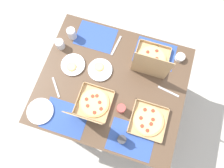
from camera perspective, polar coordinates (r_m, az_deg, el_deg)
ground_plane at (r=2.45m, az=-0.00°, el=-5.13°), size 6.00×6.00×0.00m
dining_table at (r=1.81m, az=-0.00°, el=-1.04°), size 1.25×1.08×0.77m
placemat_near_left at (r=1.85m, az=12.23°, el=8.61°), size 0.36×0.26×0.00m
placemat_near_right at (r=1.89m, az=-4.70°, el=13.44°), size 0.36×0.26×0.00m
placemat_far_left at (r=1.64m, az=5.47°, el=-15.53°), size 0.36×0.26×0.00m
placemat_far_right at (r=1.69m, az=-13.42°, el=-9.41°), size 0.36×0.26×0.00m
pizza_box_corner_right at (r=1.75m, az=11.21°, el=6.68°), size 0.30×0.30×0.34m
pizza_box_edge_far at (r=1.62m, az=-5.67°, el=-6.24°), size 0.28×0.31×0.32m
pizza_box_corner_left at (r=1.66m, az=10.35°, el=-10.30°), size 0.29×0.29×0.04m
plate_middle at (r=1.74m, az=-3.48°, el=4.17°), size 0.21×0.21×0.03m
plate_far_left at (r=1.75m, az=-19.91°, el=-7.34°), size 0.22×0.22×0.02m
plate_far_right at (r=1.78m, az=-11.18°, el=5.39°), size 0.21×0.21×0.03m
cup_dark at (r=1.86m, az=-14.71°, el=11.00°), size 0.08×0.08×0.09m
cup_red at (r=1.87m, az=-11.51°, el=14.03°), size 0.08×0.08×0.11m
cup_clear_left at (r=1.59m, az=2.78°, el=-15.65°), size 0.07×0.07×0.09m
cup_spare at (r=1.61m, az=2.63°, el=-7.11°), size 0.07×0.07×0.09m
condiment_bowl at (r=1.86m, az=18.93°, el=7.25°), size 0.08×0.08×0.05m
knife_by_near_left at (r=1.84m, az=1.22°, el=11.02°), size 0.04×0.21×0.00m
fork_by_far_right at (r=1.76m, az=-15.82°, el=-0.92°), size 0.13×0.16×0.00m
fork_by_far_left at (r=1.75m, az=15.90°, el=-2.08°), size 0.19×0.05×0.00m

